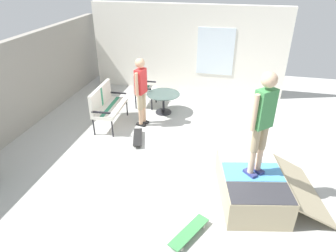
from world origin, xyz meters
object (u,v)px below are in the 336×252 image
skate_ramp (252,184)px  patio_bench (106,103)px  person_skater (263,118)px  patio_chair_near_house (142,86)px  skateboard_spare (189,232)px  patio_table (163,99)px  skateboard_by_bench (138,137)px  person_watching (141,87)px

skate_ramp → patio_bench: (1.97, 3.60, 0.34)m
skate_ramp → person_skater: size_ratio=1.14×
patio_chair_near_house → skateboard_spare: 4.97m
skate_ramp → patio_table: size_ratio=2.27×
patio_table → person_skater: person_skater is taller
person_skater → skateboard_spare: person_skater is taller
skate_ramp → skateboard_spare: size_ratio=2.55×
patio_table → skateboard_spare: size_ratio=1.12×
skateboard_by_bench → patio_chair_near_house: bearing=14.2°
person_skater → person_watching: bearing=50.6°
skateboard_by_bench → skate_ramp: bearing=-118.0°
skate_ramp → skateboard_by_bench: size_ratio=2.49×
person_watching → skateboard_by_bench: size_ratio=2.12×
skate_ramp → person_skater: (-0.03, 0.02, 1.33)m
patio_table → skateboard_spare: (-4.11, -1.42, -0.32)m
patio_chair_near_house → person_watching: (-1.13, -0.36, 0.41)m
patio_bench → patio_chair_near_house: size_ratio=1.25×
patio_chair_near_house → person_skater: person_skater is taller
patio_table → skateboard_by_bench: 1.64m
skate_ramp → patio_table: patio_table is taller
skate_ramp → skateboard_spare: bearing=140.6°
patio_chair_near_house → skateboard_by_bench: (-1.94, -0.49, -0.53)m
person_watching → person_skater: person_skater is taller
skateboard_by_bench → patio_bench: bearing=59.6°
person_skater → skateboard_spare: bearing=140.4°
person_watching → skateboard_by_bench: (-0.80, -0.13, -0.94)m
patio_table → person_skater: size_ratio=0.50×
patio_chair_near_house → person_watching: person_watching is taller
person_skater → skateboard_spare: size_ratio=2.23×
person_skater → skate_ramp: bearing=-32.8°
skate_ramp → patio_chair_near_house: bearing=42.9°
patio_table → skateboard_spare: bearing=-160.9°
skateboard_spare → patio_bench: bearing=40.6°
patio_bench → skateboard_spare: bearing=-139.4°
skate_ramp → person_watching: 3.57m
patio_bench → skateboard_by_bench: patio_bench is taller
patio_table → skateboard_spare: 4.36m
person_watching → skateboard_spare: bearing=-151.7°
person_watching → person_skater: 3.54m
skate_ramp → person_watching: person_watching is taller
skate_ramp → person_skater: bearing=147.2°
skate_ramp → person_watching: bearing=51.3°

